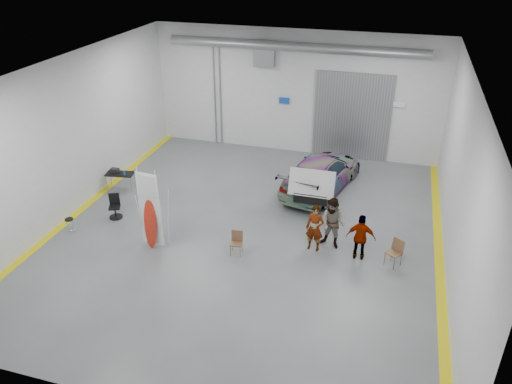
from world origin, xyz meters
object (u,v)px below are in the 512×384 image
(person_a, at_px, (315,228))
(person_c, at_px, (361,237))
(folding_chair_near, at_px, (236,247))
(folding_chair_far, at_px, (393,258))
(work_table, at_px, (119,173))
(surfboard_display, at_px, (151,217))
(sedan_car, at_px, (321,173))
(shop_stool, at_px, (70,226))
(office_chair, at_px, (116,208))
(person_b, at_px, (333,223))

(person_a, bearing_deg, person_c, 1.28)
(folding_chair_near, distance_m, folding_chair_far, 5.29)
(folding_chair_near, bearing_deg, work_table, 146.31)
(work_table, bearing_deg, surfboard_display, -46.79)
(sedan_car, relative_size, shop_stool, 8.34)
(person_a, bearing_deg, folding_chair_near, -152.16)
(sedan_car, xyz_separation_m, work_table, (-8.32, -2.46, -0.01))
(surfboard_display, height_order, office_chair, surfboard_display)
(sedan_car, height_order, surfboard_display, surfboard_display)
(person_a, xyz_separation_m, office_chair, (-7.80, 0.02, -0.44))
(person_a, height_order, folding_chair_far, person_a)
(folding_chair_near, height_order, work_table, work_table)
(person_b, distance_m, surfboard_display, 6.29)
(person_a, xyz_separation_m, surfboard_display, (-5.47, -1.44, 0.37))
(folding_chair_near, distance_m, office_chair, 5.39)
(surfboard_display, xyz_separation_m, office_chair, (-2.33, 1.45, -0.81))
(person_a, distance_m, office_chair, 7.81)
(folding_chair_near, bearing_deg, person_a, 15.76)
(sedan_car, xyz_separation_m, office_chair, (-7.23, -4.64, -0.33))
(person_a, distance_m, work_table, 9.15)
(shop_stool, bearing_deg, office_chair, 56.74)
(surfboard_display, relative_size, folding_chair_far, 3.27)
(person_a, xyz_separation_m, folding_chair_far, (2.71, -0.19, -0.57))
(person_a, xyz_separation_m, shop_stool, (-8.80, -1.51, -0.56))
(surfboard_display, height_order, shop_stool, surfboard_display)
(shop_stool, xyz_separation_m, office_chair, (1.00, 1.53, 0.11))
(person_c, bearing_deg, sedan_car, -65.96)
(person_b, height_order, shop_stool, person_b)
(surfboard_display, distance_m, office_chair, 2.86)
(sedan_car, relative_size, person_a, 3.00)
(folding_chair_far, xyz_separation_m, work_table, (-11.59, 2.39, 0.46))
(work_table, bearing_deg, office_chair, -63.52)
(sedan_car, height_order, folding_chair_far, sedan_car)
(person_a, bearing_deg, surfboard_display, -159.92)
(person_b, bearing_deg, shop_stool, -153.25)
(person_b, height_order, office_chair, person_b)
(person_b, xyz_separation_m, work_table, (-9.45, 1.86, -0.20))
(folding_chair_far, relative_size, office_chair, 0.97)
(office_chair, bearing_deg, shop_stool, -147.36)
(folding_chair_far, distance_m, shop_stool, 11.58)
(person_a, distance_m, person_c, 1.59)
(person_b, distance_m, work_table, 9.63)
(folding_chair_near, distance_m, work_table, 7.16)
(surfboard_display, relative_size, office_chair, 3.18)
(person_b, bearing_deg, surfboard_display, -148.01)
(work_table, relative_size, office_chair, 1.32)
(sedan_car, height_order, folding_chair_near, sedan_car)
(folding_chair_far, bearing_deg, shop_stool, -139.48)
(person_b, height_order, work_table, person_b)
(folding_chair_far, height_order, work_table, work_table)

